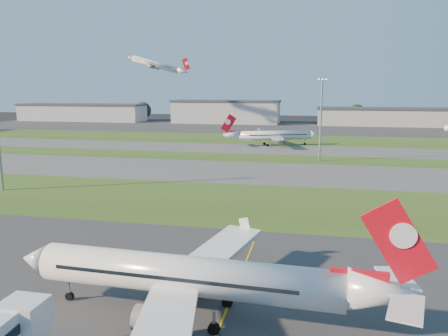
# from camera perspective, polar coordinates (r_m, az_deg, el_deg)

# --- Properties ---
(grass_strip_a) EXTENTS (300.00, 34.00, 0.01)m
(grass_strip_a) POSITION_cam_1_polar(r_m,az_deg,el_deg) (87.43, 2.68, -4.59)
(grass_strip_a) COLOR #304A18
(grass_strip_a) RESTS_ON ground
(taxiway_a) EXTENTS (300.00, 32.00, 0.01)m
(taxiway_a) POSITION_cam_1_polar(r_m,az_deg,el_deg) (119.35, 5.19, -0.59)
(taxiway_a) COLOR #515154
(taxiway_a) RESTS_ON ground
(grass_strip_b) EXTENTS (300.00, 18.00, 0.01)m
(grass_strip_b) POSITION_cam_1_polar(r_m,az_deg,el_deg) (143.85, 6.34, 1.25)
(grass_strip_b) COLOR #304A18
(grass_strip_b) RESTS_ON ground
(taxiway_b) EXTENTS (300.00, 26.00, 0.01)m
(taxiway_b) POSITION_cam_1_polar(r_m,az_deg,el_deg) (165.53, 7.07, 2.41)
(taxiway_b) COLOR #515154
(taxiway_b) RESTS_ON ground
(grass_strip_c) EXTENTS (300.00, 40.00, 0.01)m
(grass_strip_c) POSITION_cam_1_polar(r_m,az_deg,el_deg) (198.19, 7.87, 3.68)
(grass_strip_c) COLOR #304A18
(grass_strip_c) RESTS_ON ground
(apron_far) EXTENTS (400.00, 80.00, 0.01)m
(apron_far) POSITION_cam_1_polar(r_m,az_deg,el_deg) (257.79, 8.80, 5.16)
(apron_far) COLOR #333335
(apron_far) RESTS_ON ground
(airliner_parked) EXTENTS (38.06, 32.26, 11.87)m
(airliner_parked) POSITION_cam_1_polar(r_m,az_deg,el_deg) (44.45, -4.53, -13.99)
(airliner_parked) COLOR white
(airliner_parked) RESTS_ON ground
(airliner_taxiing) EXTENTS (35.00, 29.64, 11.44)m
(airliner_taxiing) POSITION_cam_1_polar(r_m,az_deg,el_deg) (176.49, 6.49, 4.22)
(airliner_taxiing) COLOR white
(airliner_taxiing) RESTS_ON ground
(airliner_departing) EXTENTS (35.19, 29.78, 10.98)m
(airliner_departing) POSITION_cam_1_polar(r_m,az_deg,el_deg) (266.39, -8.91, 13.20)
(airliner_departing) COLOR white
(light_mast_centre) EXTENTS (3.20, 0.70, 25.80)m
(light_mast_centre) POSITION_cam_1_polar(r_m,az_deg,el_deg) (139.70, 12.56, 6.91)
(light_mast_centre) COLOR gray
(light_mast_centre) RESTS_ON ground
(hangar_far_west) EXTENTS (91.80, 23.00, 12.20)m
(hangar_far_west) POSITION_cam_1_polar(r_m,az_deg,el_deg) (330.10, -18.04, 6.94)
(hangar_far_west) COLOR #94959B
(hangar_far_west) RESTS_ON ground
(hangar_west) EXTENTS (71.40, 23.00, 15.20)m
(hangar_west) POSITION_cam_1_polar(r_m,az_deg,el_deg) (292.70, 0.26, 7.38)
(hangar_west) COLOR #94959B
(hangar_west) RESTS_ON ground
(hangar_east) EXTENTS (81.60, 23.00, 11.20)m
(hangar_east) POSITION_cam_1_polar(r_m,az_deg,el_deg) (290.00, 20.14, 6.33)
(hangar_east) COLOR #94959B
(hangar_east) RESTS_ON ground
(tree_far_west) EXTENTS (11.00, 11.00, 12.00)m
(tree_far_west) POSITION_cam_1_polar(r_m,az_deg,el_deg) (362.25, -22.57, 6.97)
(tree_far_west) COLOR black
(tree_far_west) RESTS_ON ground
(tree_west) EXTENTS (12.10, 12.10, 13.20)m
(tree_west) POSITION_cam_1_polar(r_m,az_deg,el_deg) (326.04, -10.56, 7.41)
(tree_west) COLOR black
(tree_west) RESTS_ON ground
(tree_mid_west) EXTENTS (9.90, 9.90, 10.80)m
(tree_mid_west) POSITION_cam_1_polar(r_m,az_deg,el_deg) (299.78, 5.41, 7.05)
(tree_mid_west) COLOR black
(tree_mid_west) RESTS_ON ground
(tree_mid_east) EXTENTS (11.55, 11.55, 12.60)m
(tree_mid_east) POSITION_cam_1_polar(r_m,az_deg,el_deg) (302.08, 16.94, 6.87)
(tree_mid_east) COLOR black
(tree_mid_east) RESTS_ON ground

